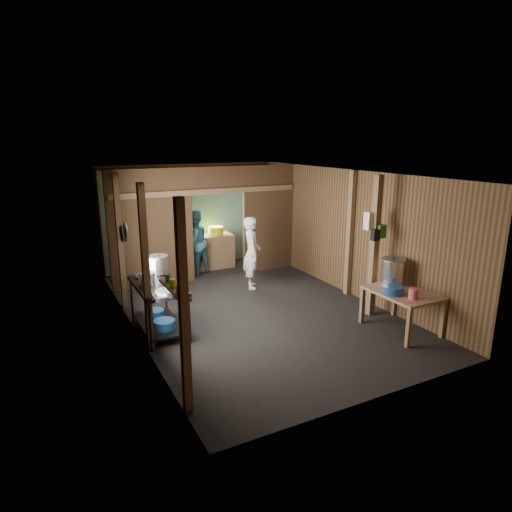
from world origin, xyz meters
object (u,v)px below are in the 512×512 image
gas_range (159,308)px  pink_bucket (413,294)px  stock_pot (393,272)px  cook (252,253)px  yellow_tub (216,231)px  stove_pot_large (158,265)px  prep_table (401,311)px

gas_range → pink_bucket: size_ratio=8.13×
stock_pot → pink_bucket: 0.76m
pink_bucket → stock_pot: bearing=72.2°
gas_range → cook: (2.46, 1.37, 0.36)m
stock_pot → yellow_tub: 4.89m
stock_pot → pink_bucket: size_ratio=2.75×
gas_range → yellow_tub: 4.01m
stove_pot_large → stock_pot: size_ratio=0.73×
gas_range → pink_bucket: bearing=-31.2°
yellow_tub → cook: size_ratio=0.24×
stock_pot → gas_range: bearing=159.0°
stove_pot_large → pink_bucket: 4.37m
prep_table → stove_pot_large: size_ratio=3.30×
prep_table → stock_pot: stock_pot is taller
stock_pot → yellow_tub: stock_pot is taller
pink_bucket → cook: 3.71m
stove_pot_large → stock_pot: (3.65, -2.00, -0.09)m
stock_pot → prep_table: bearing=-106.0°
pink_bucket → prep_table: bearing=70.1°
prep_table → cook: (-1.25, 3.20, 0.44)m
stove_pot_large → stock_pot: 4.16m
stove_pot_large → pink_bucket: stove_pot_large is taller
cook → yellow_tub: bearing=23.9°
yellow_tub → cook: cook is taller
stock_pot → cook: cook is taller
gas_range → stock_pot: 4.12m
stock_pot → yellow_tub: (-1.45, 4.66, 0.03)m
prep_table → pink_bucket: 0.57m
stove_pot_large → yellow_tub: 3.45m
stove_pot_large → yellow_tub: size_ratio=0.95×
prep_table → pink_bucket: size_ratio=6.62×
gas_range → stove_pot_large: size_ratio=4.05×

